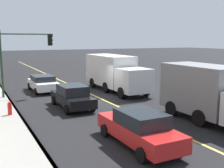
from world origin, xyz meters
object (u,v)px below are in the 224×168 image
car_white (43,83)px  traffic_light_mast (23,51)px  truck_gray (209,93)px  fire_hydrant (10,109)px  truck_white (115,72)px  car_black (72,96)px  car_red (139,128)px

car_white → traffic_light_mast: traffic_light_mast is taller
truck_gray → fire_hydrant: truck_gray is taller
truck_white → car_black: bearing=128.3°
traffic_light_mast → truck_white: bearing=-95.1°
car_red → truck_white: truck_white is taller
car_white → truck_white: bearing=-114.1°
car_white → truck_white: (-2.58, -5.78, 0.92)m
car_white → truck_gray: truck_gray is taller
car_white → truck_white: truck_white is taller
car_black → car_white: bearing=2.9°
truck_gray → truck_white: 10.72m
car_white → car_black: size_ratio=1.00×
truck_white → traffic_light_mast: traffic_light_mast is taller
truck_white → traffic_light_mast: 7.93m
truck_gray → car_red: bearing=103.0°
car_white → car_black: (-6.87, -0.35, 0.04)m
truck_gray → traffic_light_mast: bearing=34.8°
car_red → fire_hydrant: 8.42m
car_black → truck_gray: (-6.43, -5.71, 0.85)m
car_red → truck_gray: 5.56m
car_black → truck_white: (4.28, -5.43, 0.88)m
car_black → traffic_light_mast: size_ratio=0.84×
truck_white → fire_hydrant: truck_white is taller
car_white → car_red: 14.55m
car_black → car_red: 7.68m
truck_gray → traffic_light_mast: (11.40, 7.93, 1.99)m
car_red → car_white: bearing=2.8°
car_black → fire_hydrant: car_black is taller
traffic_light_mast → fire_hydrant: (-5.47, 1.82, -3.15)m
car_white → car_red: (-14.54, -0.71, 0.04)m
car_red → car_black: bearing=2.7°
truck_gray → truck_white: (10.72, 0.28, 0.02)m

